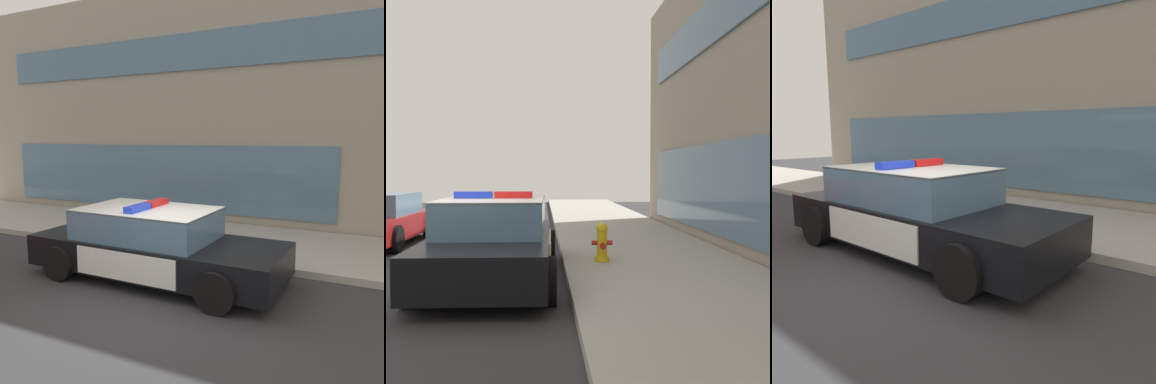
# 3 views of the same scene
# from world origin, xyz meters

# --- Properties ---
(ground) EXTENTS (48.00, 48.00, 0.00)m
(ground) POSITION_xyz_m (0.00, 0.00, 0.00)
(ground) COLOR #303033
(sidewalk) EXTENTS (48.00, 3.54, 0.15)m
(sidewalk) POSITION_xyz_m (0.00, 3.58, 0.07)
(sidewalk) COLOR #A39E93
(sidewalk) RESTS_ON ground
(storefront_building) EXTENTS (19.65, 8.30, 7.41)m
(storefront_building) POSITION_xyz_m (-1.37, 9.50, 3.71)
(storefront_building) COLOR gray
(storefront_building) RESTS_ON ground
(police_cruiser) EXTENTS (5.00, 2.16, 1.49)m
(police_cruiser) POSITION_xyz_m (-0.76, 0.60, 0.68)
(police_cruiser) COLOR black
(police_cruiser) RESTS_ON ground
(fire_hydrant) EXTENTS (0.34, 0.39, 0.73)m
(fire_hydrant) POSITION_xyz_m (-1.70, 2.54, 0.50)
(fire_hydrant) COLOR gold
(fire_hydrant) RESTS_ON sidewalk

